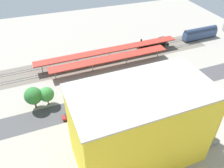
# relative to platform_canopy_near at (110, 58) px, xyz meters

# --- Properties ---
(ground_plane) EXTENTS (168.44, 168.44, 0.00)m
(ground_plane) POSITION_rel_platform_canopy_near_xyz_m (3.62, 13.97, -4.13)
(ground_plane) COLOR gray
(ground_plane) RESTS_ON ground
(rail_bed) EXTENTS (105.73, 17.71, 0.01)m
(rail_bed) POSITION_rel_platform_canopy_near_xyz_m (3.62, -6.95, -4.13)
(rail_bed) COLOR #665E54
(rail_bed) RESTS_ON ground
(street_asphalt) EXTENTS (105.55, 13.13, 0.01)m
(street_asphalt) POSITION_rel_platform_canopy_near_xyz_m (3.62, 19.75, -4.13)
(street_asphalt) COLOR #424244
(street_asphalt) RESTS_ON ground
(track_rails) EXTENTS (105.20, 11.28, 0.12)m
(track_rails) POSITION_rel_platform_canopy_near_xyz_m (3.62, -6.95, -3.95)
(track_rails) COLOR #9E9EA8
(track_rails) RESTS_ON ground
(platform_canopy_near) EXTENTS (49.94, 6.65, 4.35)m
(platform_canopy_near) POSITION_rel_platform_canopy_near_xyz_m (0.00, 0.00, 0.00)
(platform_canopy_near) COLOR #A82D23
(platform_canopy_near) RESTS_ON ground
(platform_canopy_far) EXTENTS (63.54, 6.73, 4.42)m
(platform_canopy_far) POSITION_rel_platform_canopy_near_xyz_m (-1.81, -6.37, 0.06)
(platform_canopy_far) COLOR #A82D23
(platform_canopy_far) RESTS_ON ground
(locomotive) EXTENTS (16.11, 3.35, 5.08)m
(locomotive) POSITION_rel_platform_canopy_near_xyz_m (-24.87, -9.74, -2.31)
(locomotive) COLOR black
(locomotive) RESTS_ON ground
(passenger_coach) EXTENTS (18.64, 3.90, 5.86)m
(passenger_coach) POSITION_rel_platform_canopy_near_xyz_m (-50.61, -9.74, -1.08)
(passenger_coach) COLOR black
(passenger_coach) RESTS_ON ground
(parked_car_0) EXTENTS (4.83, 2.19, 1.69)m
(parked_car_0) POSITION_rel_platform_canopy_near_xyz_m (-14.53, 23.07, -3.39)
(parked_car_0) COLOR black
(parked_car_0) RESTS_ON ground
(parked_car_1) EXTENTS (4.16, 2.00, 1.77)m
(parked_car_1) POSITION_rel_platform_canopy_near_xyz_m (-7.97, 23.03, -3.35)
(parked_car_1) COLOR black
(parked_car_1) RESTS_ON ground
(parked_car_2) EXTENTS (4.63, 1.92, 1.51)m
(parked_car_2) POSITION_rel_platform_canopy_near_xyz_m (-0.05, 22.68, -3.46)
(parked_car_2) COLOR black
(parked_car_2) RESTS_ON ground
(parked_car_3) EXTENTS (4.67, 1.84, 1.71)m
(parked_car_3) POSITION_rel_platform_canopy_near_xyz_m (7.47, 23.27, -3.37)
(parked_car_3) COLOR black
(parked_car_3) RESTS_ON ground
(parked_car_4) EXTENTS (4.58, 2.18, 1.67)m
(parked_car_4) POSITION_rel_platform_canopy_near_xyz_m (14.90, 23.18, -3.38)
(parked_car_4) COLOR black
(parked_car_4) RESTS_ON ground
(parked_car_5) EXTENTS (4.82, 1.86, 1.72)m
(parked_car_5) POSITION_rel_platform_canopy_near_xyz_m (21.49, 23.57, -3.37)
(parked_car_5) COLOR black
(parked_car_5) RESTS_ON ground
(construction_building) EXTENTS (32.19, 18.16, 21.34)m
(construction_building) POSITION_rel_platform_canopy_near_xyz_m (7.23, 42.52, 6.54)
(construction_building) COLOR yellow
(construction_building) RESTS_ON ground
(construction_roof_slab) EXTENTS (32.82, 18.78, 0.40)m
(construction_roof_slab) POSITION_rel_platform_canopy_near_xyz_m (7.23, 42.52, 17.40)
(construction_roof_slab) COLOR #ADA89E
(construction_roof_slab) RESTS_ON construction_building
(box_truck_0) EXTENTS (9.50, 3.46, 3.57)m
(box_truck_0) POSITION_rel_platform_canopy_near_xyz_m (-4.84, 27.20, -2.40)
(box_truck_0) COLOR black
(box_truck_0) RESTS_ON ground
(street_tree_0) EXTENTS (4.90, 4.90, 6.75)m
(street_tree_0) POSITION_rel_platform_canopy_near_xyz_m (27.02, 14.76, 0.16)
(street_tree_0) COLOR brown
(street_tree_0) RESTS_ON ground
(street_tree_1) EXTENTS (5.23, 5.23, 7.31)m
(street_tree_1) POSITION_rel_platform_canopy_near_xyz_m (12.97, 14.88, 0.54)
(street_tree_1) COLOR brown
(street_tree_1) RESTS_ON ground
(street_tree_2) EXTENTS (5.69, 5.69, 7.93)m
(street_tree_2) POSITION_rel_platform_canopy_near_xyz_m (31.06, 15.07, 0.93)
(street_tree_2) COLOR brown
(street_tree_2) RESTS_ON ground
(traffic_light) EXTENTS (0.50, 0.36, 6.93)m
(traffic_light) POSITION_rel_platform_canopy_near_xyz_m (16.04, 24.46, 0.42)
(traffic_light) COLOR #333333
(traffic_light) RESTS_ON ground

